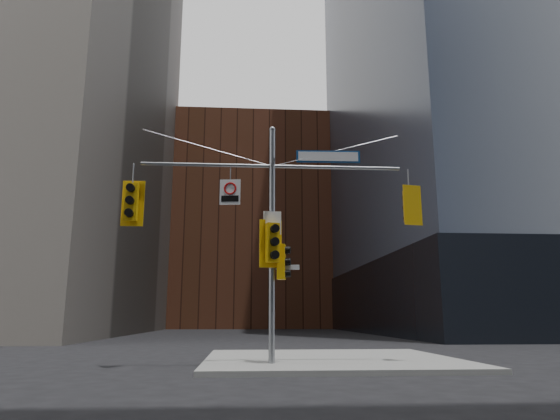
{
  "coord_description": "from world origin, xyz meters",
  "views": [
    {
      "loc": [
        -0.79,
        -12.75,
        1.45
      ],
      "look_at": [
        0.24,
        2.0,
        4.62
      ],
      "focal_mm": 32.0,
      "sensor_mm": 36.0,
      "label": 1
    }
  ],
  "objects": [
    {
      "name": "signal_assembly",
      "position": [
        0.0,
        1.99,
        4.42
      ],
      "size": [
        8.0,
        0.8,
        7.3
      ],
      "color": "gray",
      "rests_on": "ground"
    },
    {
      "name": "brick_midrise",
      "position": [
        0.0,
        58.0,
        14.0
      ],
      "size": [
        26.0,
        20.0,
        28.0
      ],
      "primitive_type": "cube",
      "color": "brown",
      "rests_on": "ground"
    },
    {
      "name": "traffic_light_west_arm",
      "position": [
        -4.21,
        2.01,
        4.8
      ],
      "size": [
        0.67,
        0.52,
        1.4
      ],
      "rotation": [
        0.0,
        0.0,
        -0.01
      ],
      "color": "#E4A80C",
      "rests_on": "ground"
    },
    {
      "name": "ground",
      "position": [
        0.0,
        0.0,
        0.0
      ],
      "size": [
        160.0,
        160.0,
        0.0
      ],
      "primitive_type": "plane",
      "color": "black",
      "rests_on": "ground"
    },
    {
      "name": "street_blade_ns",
      "position": [
        0.0,
        2.45,
        2.79
      ],
      "size": [
        0.06,
        0.73,
        0.15
      ],
      "rotation": [
        0.0,
        0.0,
        -0.05
      ],
      "color": "#145926",
      "rests_on": "ground"
    },
    {
      "name": "podium_ne",
      "position": [
        28.0,
        32.0,
        3.0
      ],
      "size": [
        36.4,
        36.4,
        6.0
      ],
      "primitive_type": "cube",
      "color": "black",
      "rests_on": "ground"
    },
    {
      "name": "regulatory_sign_arm",
      "position": [
        -1.28,
        1.97,
        5.18
      ],
      "size": [
        0.63,
        0.12,
        0.79
      ],
      "rotation": [
        0.0,
        0.0,
        -0.12
      ],
      "color": "silver",
      "rests_on": "ground"
    },
    {
      "name": "traffic_light_east_arm",
      "position": [
        4.27,
        1.99,
        4.8
      ],
      "size": [
        0.59,
        0.53,
        1.25
      ],
      "rotation": [
        0.0,
        0.0,
        3.33
      ],
      "color": "#E4A80C",
      "rests_on": "ground"
    },
    {
      "name": "regulatory_sign_pole",
      "position": [
        0.0,
        1.88,
        4.18
      ],
      "size": [
        0.54,
        0.08,
        0.7
      ],
      "rotation": [
        0.0,
        0.0,
        0.08
      ],
      "color": "silver",
      "rests_on": "ground"
    },
    {
      "name": "street_sign_blade",
      "position": [
        1.75,
        2.0,
        6.35
      ],
      "size": [
        2.0,
        0.12,
        0.39
      ],
      "rotation": [
        0.0,
        0.0,
        -0.04
      ],
      "color": "navy",
      "rests_on": "ground"
    },
    {
      "name": "traffic_light_pole_front",
      "position": [
        -0.0,
        1.73,
        3.57
      ],
      "size": [
        0.67,
        0.62,
        1.43
      ],
      "rotation": [
        0.0,
        0.0,
        0.25
      ],
      "color": "#E4A80C",
      "rests_on": "ground"
    },
    {
      "name": "traffic_light_pole_side",
      "position": [
        0.32,
        1.99,
        3.04
      ],
      "size": [
        0.44,
        0.37,
        1.04
      ],
      "rotation": [
        0.0,
        0.0,
        1.39
      ],
      "color": "#E4A80C",
      "rests_on": "ground"
    },
    {
      "name": "sidewalk_corner",
      "position": [
        2.0,
        4.0,
        0.07
      ],
      "size": [
        8.0,
        8.0,
        0.15
      ],
      "primitive_type": "cube",
      "color": "gray",
      "rests_on": "ground"
    },
    {
      "name": "street_blade_ew",
      "position": [
        0.45,
        2.0,
        2.88
      ],
      "size": [
        0.73,
        0.1,
        0.15
      ],
      "rotation": [
        0.0,
        0.0,
        -0.1
      ],
      "color": "silver",
      "rests_on": "ground"
    }
  ]
}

